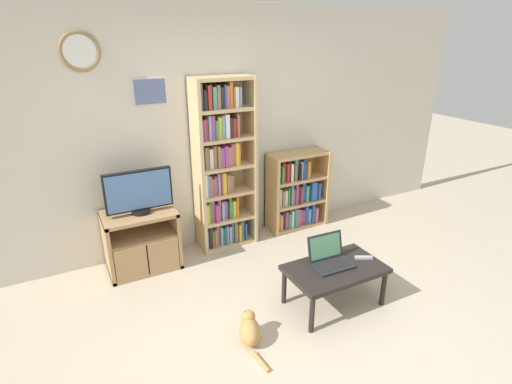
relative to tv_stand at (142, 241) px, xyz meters
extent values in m
plane|color=#BCAD93|center=(0.87, -1.80, -0.31)|extent=(18.00, 18.00, 0.00)
cube|color=beige|center=(0.87, 0.30, 0.99)|extent=(7.02, 0.06, 2.60)
torus|color=olive|center=(-0.29, 0.26, 1.83)|extent=(0.35, 0.04, 0.35)
cylinder|color=white|center=(-0.29, 0.26, 1.83)|extent=(0.29, 0.02, 0.29)
cube|color=silver|center=(0.29, 0.26, 1.45)|extent=(0.33, 0.01, 0.26)
cube|color=slate|center=(0.29, 0.26, 1.45)|extent=(0.30, 0.02, 0.23)
cube|color=tan|center=(-0.34, 0.02, 0.00)|extent=(0.04, 0.47, 0.62)
cube|color=tan|center=(0.34, 0.02, 0.00)|extent=(0.04, 0.47, 0.62)
cube|color=tan|center=(0.00, 0.02, 0.29)|extent=(0.71, 0.47, 0.04)
cube|color=tan|center=(0.00, 0.02, -0.30)|extent=(0.71, 0.47, 0.04)
cube|color=tan|center=(0.00, 0.02, 0.06)|extent=(0.64, 0.43, 0.04)
cube|color=tan|center=(-0.16, -0.21, -0.11)|extent=(0.31, 0.02, 0.34)
cube|color=tan|center=(0.16, -0.21, -0.11)|extent=(0.31, 0.02, 0.34)
cylinder|color=black|center=(0.02, -0.01, 0.33)|extent=(0.18, 0.18, 0.04)
cube|color=black|center=(0.02, -0.01, 0.55)|extent=(0.65, 0.05, 0.40)
cube|color=#4770A8|center=(0.02, -0.03, 0.55)|extent=(0.61, 0.01, 0.37)
cube|color=tan|center=(0.67, 0.09, 0.63)|extent=(0.04, 0.32, 1.89)
cube|color=tan|center=(1.29, 0.09, 0.63)|extent=(0.04, 0.32, 1.89)
cube|color=tan|center=(0.98, 0.24, 0.63)|extent=(0.65, 0.02, 1.89)
cube|color=tan|center=(0.98, 0.09, -0.30)|extent=(0.58, 0.28, 0.04)
cube|color=tan|center=(0.98, 0.09, 0.01)|extent=(0.58, 0.28, 0.04)
cube|color=tan|center=(0.98, 0.09, 0.32)|extent=(0.58, 0.28, 0.04)
cube|color=tan|center=(0.98, 0.09, 0.63)|extent=(0.58, 0.28, 0.04)
cube|color=tan|center=(0.98, 0.09, 0.94)|extent=(0.58, 0.28, 0.04)
cube|color=tan|center=(0.98, 0.09, 1.25)|extent=(0.58, 0.28, 0.04)
cube|color=tan|center=(0.98, 0.09, 1.55)|extent=(0.58, 0.28, 0.04)
cube|color=#5B9389|center=(0.71, 0.11, -0.17)|extent=(0.03, 0.22, 0.22)
cube|color=#232328|center=(0.75, 0.10, -0.15)|extent=(0.04, 0.25, 0.25)
cube|color=gold|center=(0.78, 0.10, -0.18)|extent=(0.02, 0.23, 0.20)
cube|color=#93704C|center=(0.80, 0.10, -0.17)|extent=(0.03, 0.25, 0.21)
cube|color=#B75B70|center=(0.84, 0.11, -0.16)|extent=(0.04, 0.21, 0.24)
cube|color=#759EB7|center=(0.87, 0.10, -0.16)|extent=(0.02, 0.26, 0.23)
cube|color=#388947|center=(0.90, 0.10, -0.17)|extent=(0.02, 0.24, 0.21)
cube|color=#2856A8|center=(0.92, 0.10, -0.17)|extent=(0.03, 0.26, 0.22)
cube|color=white|center=(0.96, 0.11, -0.18)|extent=(0.03, 0.21, 0.21)
cube|color=#759EB7|center=(0.99, 0.10, -0.17)|extent=(0.03, 0.24, 0.21)
cube|color=#9E4293|center=(1.02, 0.10, -0.16)|extent=(0.02, 0.23, 0.25)
cube|color=#388947|center=(1.05, 0.10, -0.15)|extent=(0.03, 0.26, 0.25)
cube|color=red|center=(1.07, 0.10, -0.17)|extent=(0.02, 0.25, 0.21)
cube|color=gold|center=(1.10, 0.10, -0.17)|extent=(0.02, 0.26, 0.21)
cube|color=#388947|center=(1.13, 0.10, -0.16)|extent=(0.03, 0.23, 0.23)
cube|color=#9E4293|center=(1.16, 0.11, -0.15)|extent=(0.02, 0.21, 0.26)
cube|color=#2856A8|center=(1.18, 0.10, -0.18)|extent=(0.02, 0.25, 0.21)
cube|color=gold|center=(0.72, 0.10, 0.14)|extent=(0.04, 0.25, 0.22)
cube|color=#388947|center=(0.75, 0.10, 0.15)|extent=(0.02, 0.23, 0.24)
cube|color=#B75B70|center=(0.79, 0.11, 0.15)|extent=(0.04, 0.20, 0.25)
cube|color=#9E4293|center=(0.83, 0.10, 0.13)|extent=(0.04, 0.26, 0.20)
cube|color=#B75B70|center=(0.87, 0.11, 0.15)|extent=(0.03, 0.21, 0.25)
cube|color=#759EB7|center=(0.91, 0.10, 0.14)|extent=(0.03, 0.23, 0.22)
cube|color=#9E4293|center=(0.94, 0.11, 0.14)|extent=(0.03, 0.22, 0.22)
cube|color=#232328|center=(0.97, 0.11, 0.13)|extent=(0.02, 0.22, 0.20)
cube|color=#388947|center=(1.00, 0.11, 0.16)|extent=(0.03, 0.22, 0.26)
cube|color=#388947|center=(1.02, 0.11, 0.13)|extent=(0.02, 0.22, 0.20)
cube|color=gold|center=(1.05, 0.11, 0.13)|extent=(0.03, 0.22, 0.20)
cube|color=orange|center=(1.08, 0.10, 0.15)|extent=(0.02, 0.23, 0.25)
cube|color=white|center=(0.71, 0.10, 0.47)|extent=(0.03, 0.26, 0.26)
cube|color=#5B9389|center=(0.75, 0.10, 0.47)|extent=(0.03, 0.25, 0.25)
cube|color=#B75B70|center=(0.77, 0.10, 0.46)|extent=(0.02, 0.25, 0.23)
cube|color=#B75B70|center=(0.80, 0.11, 0.43)|extent=(0.04, 0.20, 0.19)
cube|color=#B75B70|center=(0.84, 0.11, 0.44)|extent=(0.03, 0.20, 0.21)
cube|color=#759EB7|center=(0.87, 0.10, 0.46)|extent=(0.02, 0.23, 0.25)
cube|color=red|center=(0.90, 0.10, 0.47)|extent=(0.02, 0.24, 0.26)
cube|color=gold|center=(0.93, 0.10, 0.46)|extent=(0.04, 0.24, 0.24)
cube|color=#93704C|center=(0.98, 0.10, 0.45)|extent=(0.04, 0.24, 0.21)
cube|color=#93704C|center=(1.03, 0.11, 0.44)|extent=(0.04, 0.20, 0.19)
cube|color=#232328|center=(0.71, 0.11, 0.76)|extent=(0.03, 0.21, 0.22)
cube|color=#93704C|center=(0.75, 0.11, 0.76)|extent=(0.04, 0.20, 0.23)
cube|color=white|center=(0.80, 0.11, 0.75)|extent=(0.04, 0.21, 0.21)
cube|color=#93704C|center=(0.84, 0.11, 0.76)|extent=(0.04, 0.22, 0.24)
cube|color=#93704C|center=(0.88, 0.10, 0.76)|extent=(0.03, 0.26, 0.24)
cube|color=#9E4293|center=(0.92, 0.10, 0.75)|extent=(0.04, 0.25, 0.21)
cube|color=#9E4293|center=(0.96, 0.10, 0.76)|extent=(0.04, 0.26, 0.23)
cube|color=#93704C|center=(1.00, 0.10, 0.75)|extent=(0.04, 0.25, 0.21)
cube|color=#B75B70|center=(1.04, 0.10, 0.77)|extent=(0.04, 0.23, 0.24)
cube|color=gold|center=(1.08, 0.10, 0.77)|extent=(0.04, 0.26, 0.25)
cube|color=orange|center=(1.11, 0.10, 0.76)|extent=(0.02, 0.24, 0.24)
cube|color=#93704C|center=(0.71, 0.10, 1.06)|extent=(0.03, 0.24, 0.21)
cube|color=#9E4293|center=(0.74, 0.10, 1.06)|extent=(0.02, 0.25, 0.22)
cube|color=red|center=(0.76, 0.10, 1.07)|extent=(0.02, 0.23, 0.23)
cube|color=#759EB7|center=(0.79, 0.10, 1.08)|extent=(0.03, 0.24, 0.25)
cube|color=#9E4293|center=(0.83, 0.10, 1.08)|extent=(0.04, 0.24, 0.25)
cube|color=#388947|center=(0.86, 0.10, 1.05)|extent=(0.03, 0.26, 0.20)
cube|color=gold|center=(0.90, 0.10, 1.07)|extent=(0.04, 0.23, 0.23)
cube|color=#759EB7|center=(0.94, 0.10, 1.07)|extent=(0.03, 0.23, 0.24)
cube|color=white|center=(0.98, 0.10, 1.08)|extent=(0.04, 0.25, 0.25)
cube|color=#232328|center=(1.03, 0.10, 1.06)|extent=(0.04, 0.23, 0.21)
cube|color=red|center=(1.07, 0.11, 1.05)|extent=(0.04, 0.21, 0.19)
cube|color=#93704C|center=(1.11, 0.10, 1.08)|extent=(0.02, 0.24, 0.24)
cube|color=red|center=(0.71, 0.10, 1.38)|extent=(0.02, 0.23, 0.23)
cube|color=#759EB7|center=(0.73, 0.11, 1.39)|extent=(0.02, 0.20, 0.26)
cube|color=#232328|center=(0.76, 0.10, 1.36)|extent=(0.03, 0.24, 0.20)
cube|color=red|center=(0.79, 0.10, 1.38)|extent=(0.03, 0.26, 0.24)
cube|color=#388947|center=(0.83, 0.11, 1.39)|extent=(0.02, 0.20, 0.24)
cube|color=#5B9389|center=(0.86, 0.10, 1.37)|extent=(0.04, 0.23, 0.22)
cube|color=#93704C|center=(0.90, 0.10, 1.38)|extent=(0.03, 0.23, 0.23)
cube|color=#232328|center=(0.94, 0.11, 1.37)|extent=(0.04, 0.22, 0.21)
cube|color=#2856A8|center=(0.97, 0.11, 1.38)|extent=(0.02, 0.22, 0.24)
cube|color=#B75B70|center=(1.00, 0.11, 1.37)|extent=(0.04, 0.21, 0.22)
cube|color=orange|center=(1.04, 0.11, 1.39)|extent=(0.03, 0.21, 0.25)
cube|color=#93704C|center=(1.07, 0.10, 1.37)|extent=(0.02, 0.24, 0.20)
cube|color=white|center=(1.10, 0.11, 1.37)|extent=(0.04, 0.22, 0.21)
cube|color=#759EB7|center=(1.14, 0.10, 1.37)|extent=(0.02, 0.23, 0.20)
cube|color=tan|center=(1.58, 0.09, 0.17)|extent=(0.04, 0.31, 0.96)
cube|color=tan|center=(2.30, 0.09, 0.17)|extent=(0.04, 0.31, 0.96)
cube|color=tan|center=(1.94, 0.24, 0.17)|extent=(0.76, 0.02, 0.96)
cube|color=tan|center=(1.94, 0.09, -0.30)|extent=(0.69, 0.28, 0.04)
cube|color=tan|center=(1.94, 0.09, 0.01)|extent=(0.69, 0.28, 0.04)
cube|color=tan|center=(1.94, 0.09, 0.32)|extent=(0.69, 0.28, 0.04)
cube|color=tan|center=(1.94, 0.09, 0.63)|extent=(0.69, 0.28, 0.04)
cube|color=#B75B70|center=(1.62, 0.10, -0.16)|extent=(0.04, 0.23, 0.23)
cube|color=orange|center=(1.66, 0.10, -0.18)|extent=(0.04, 0.24, 0.20)
cube|color=#232328|center=(1.70, 0.11, -0.17)|extent=(0.04, 0.21, 0.22)
cube|color=#9E4293|center=(1.75, 0.11, -0.17)|extent=(0.04, 0.22, 0.22)
cube|color=#388947|center=(1.79, 0.10, -0.18)|extent=(0.04, 0.24, 0.20)
cube|color=white|center=(1.82, 0.10, -0.16)|extent=(0.02, 0.24, 0.23)
cube|color=#2856A8|center=(1.85, 0.10, -0.15)|extent=(0.02, 0.25, 0.26)
cube|color=#388947|center=(1.88, 0.10, -0.16)|extent=(0.04, 0.25, 0.24)
cube|color=#9E4293|center=(1.92, 0.10, -0.17)|extent=(0.04, 0.24, 0.23)
cube|color=#B75B70|center=(1.96, 0.11, -0.18)|extent=(0.04, 0.20, 0.20)
cube|color=#B75B70|center=(2.00, 0.11, -0.18)|extent=(0.02, 0.21, 0.20)
cube|color=#2856A8|center=(2.03, 0.10, -0.16)|extent=(0.02, 0.23, 0.24)
cube|color=#2856A8|center=(2.05, 0.11, -0.15)|extent=(0.02, 0.22, 0.26)
cube|color=#759EB7|center=(2.09, 0.11, -0.18)|extent=(0.04, 0.22, 0.19)
cube|color=#2856A8|center=(2.12, 0.10, -0.15)|extent=(0.02, 0.25, 0.26)
cube|color=#5B9389|center=(2.15, 0.10, -0.17)|extent=(0.02, 0.23, 0.21)
cube|color=#B75B70|center=(2.18, 0.10, -0.18)|extent=(0.04, 0.25, 0.20)
cube|color=#5B9389|center=(1.61, 0.11, 0.15)|extent=(0.02, 0.20, 0.25)
cube|color=#B75B70|center=(1.63, 0.11, 0.13)|extent=(0.02, 0.21, 0.21)
cube|color=white|center=(1.65, 0.11, 0.14)|extent=(0.02, 0.21, 0.22)
cube|color=#93704C|center=(1.69, 0.10, 0.13)|extent=(0.04, 0.23, 0.20)
cube|color=white|center=(1.73, 0.11, 0.13)|extent=(0.04, 0.21, 0.20)
cube|color=#388947|center=(1.76, 0.10, 0.15)|extent=(0.02, 0.23, 0.23)
cube|color=#232328|center=(1.78, 0.11, 0.15)|extent=(0.02, 0.21, 0.23)
cube|color=#5B9389|center=(1.81, 0.11, 0.16)|extent=(0.03, 0.23, 0.25)
cube|color=#B75B70|center=(1.84, 0.11, 0.13)|extent=(0.02, 0.22, 0.20)
cube|color=#9E4293|center=(1.87, 0.10, 0.16)|extent=(0.02, 0.25, 0.26)
cube|color=#232328|center=(1.90, 0.10, 0.14)|extent=(0.04, 0.24, 0.23)
cube|color=red|center=(1.94, 0.10, 0.14)|extent=(0.03, 0.24, 0.21)
cube|color=#2856A8|center=(1.98, 0.11, 0.16)|extent=(0.04, 0.21, 0.25)
cube|color=#5B9389|center=(2.02, 0.10, 0.13)|extent=(0.03, 0.24, 0.20)
cube|color=#388947|center=(2.06, 0.11, 0.13)|extent=(0.04, 0.19, 0.20)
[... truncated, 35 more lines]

